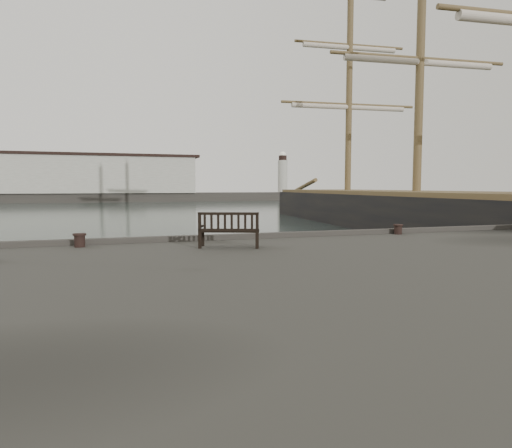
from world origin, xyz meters
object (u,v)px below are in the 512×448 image
(tall_ship_main, at_px, (416,219))
(bollard_left, at_px, (80,240))
(bench, at_px, (229,237))
(bollard_right, at_px, (398,229))

(tall_ship_main, bearing_deg, bollard_left, -142.20)
(bench, height_order, bollard_left, bench)
(bench, bearing_deg, tall_ship_main, 61.02)
(bollard_right, distance_m, tall_ship_main, 19.58)
(bench, relative_size, tall_ship_main, 0.04)
(bollard_left, relative_size, bollard_right, 1.07)
(bollard_left, distance_m, bollard_right, 11.48)
(bench, xyz_separation_m, tall_ship_main, (19.60, 16.83, -1.04))
(bollard_left, bearing_deg, bench, -19.54)
(bench, xyz_separation_m, bollard_left, (-4.29, 1.52, -0.12))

